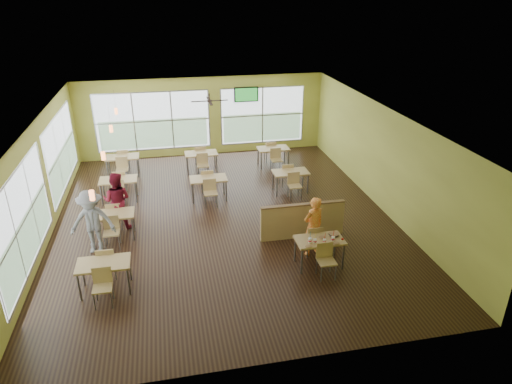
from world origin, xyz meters
The scene contains 20 objects.
room centered at (0.00, 0.00, 1.60)m, with size 12.00×12.04×3.20m.
window_bays centered at (-2.65, 3.08, 1.48)m, with size 9.24×10.24×2.38m.
main_table centered at (2.00, -3.00, 0.63)m, with size 1.22×1.52×0.87m.
half_wall_divider centered at (2.00, -1.55, 0.52)m, with size 2.40×0.14×1.04m.
dining_tables centered at (-1.05, 1.71, 0.63)m, with size 6.92×8.72×0.87m.
pendant_lights centered at (-3.20, 0.68, 2.45)m, with size 0.11×7.31×0.86m.
ceiling_fan centered at (0.00, 3.00, 2.95)m, with size 1.25×1.25×0.29m.
tv_backwall centered at (1.80, 5.90, 2.45)m, with size 1.00×0.07×0.60m.
man_plaid centered at (2.00, -2.46, 0.82)m, with size 0.60×0.40×1.65m, color #FA521B.
patron_maroon centered at (-3.09, 0.14, 0.85)m, with size 0.82×0.64×1.70m, color maroon.
patron_grey centered at (-3.62, -1.17, 0.89)m, with size 1.15×0.66×1.78m, color slate.
cup_blue centered at (1.70, -3.11, 0.82)m, with size 0.10×0.10×0.35m.
cup_yellow centered at (1.82, -3.16, 0.81)m, with size 0.09×0.09×0.32m.
cup_red_near centered at (2.04, -3.21, 0.81)m, with size 0.09×0.09×0.31m.
cup_red_far centered at (2.29, -3.15, 0.82)m, with size 0.09×0.09×0.33m.
food_basket centered at (2.40, -2.89, 0.78)m, with size 0.26×0.26×0.06m.
ketchup_cup centered at (2.55, -3.12, 0.76)m, with size 0.06×0.06×0.03m, color #AA0900.
wrapper_left centered at (1.61, -3.30, 0.77)m, with size 0.18×0.16×0.04m, color #A67D50.
wrapper_mid centered at (2.08, -2.96, 0.77)m, with size 0.19×0.17×0.05m, color #A67D50.
wrapper_right centered at (2.33, -3.29, 0.77)m, with size 0.15×0.14×0.04m, color #A67D50.
Camera 1 is at (-1.55, -12.32, 6.55)m, focal length 32.00 mm.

